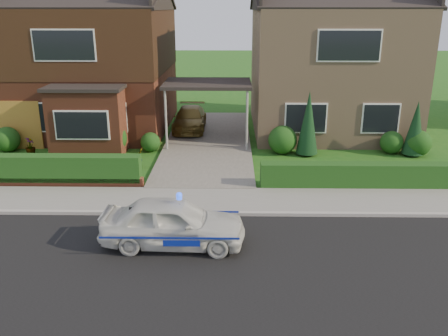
{
  "coord_description": "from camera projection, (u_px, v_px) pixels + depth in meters",
  "views": [
    {
      "loc": [
        1.05,
        -9.82,
        5.87
      ],
      "look_at": [
        0.84,
        3.5,
        1.34
      ],
      "focal_mm": 38.0,
      "sensor_mm": 36.0,
      "label": 1
    }
  ],
  "objects": [
    {
      "name": "shrub_left_near",
      "position": [
        150.0,
        142.0,
        20.19
      ],
      "size": [
        0.84,
        0.84,
        0.84
      ],
      "primitive_type": "sphere",
      "color": "#1B3A12",
      "rests_on": "ground"
    },
    {
      "name": "carport_link",
      "position": [
        208.0,
        85.0,
        20.71
      ],
      "size": [
        3.8,
        3.0,
        2.77
      ],
      "color": "black",
      "rests_on": "ground"
    },
    {
      "name": "police_car",
      "position": [
        173.0,
        223.0,
        12.14
      ],
      "size": [
        3.39,
        3.75,
        1.42
      ],
      "rotation": [
        0.0,
        0.0,
        1.53
      ],
      "color": "silver",
      "rests_on": "ground"
    },
    {
      "name": "house_left",
      "position": [
        93.0,
        52.0,
        23.22
      ],
      "size": [
        7.5,
        9.53,
        7.25
      ],
      "color": "brown",
      "rests_on": "ground"
    },
    {
      "name": "potted_plant_b",
      "position": [
        138.0,
        158.0,
        18.11
      ],
      "size": [
        0.54,
        0.51,
        0.77
      ],
      "primitive_type": "imported",
      "rotation": [
        0.0,
        0.0,
        1.05
      ],
      "color": "gray",
      "rests_on": "ground"
    },
    {
      "name": "shrub_left_mid",
      "position": [
        111.0,
        138.0,
        19.85
      ],
      "size": [
        1.32,
        1.32,
        1.32
      ],
      "primitive_type": "sphere",
      "color": "#1B3A12",
      "rests_on": "ground"
    },
    {
      "name": "dwarf_wall",
      "position": [
        32.0,
        182.0,
        16.25
      ],
      "size": [
        7.7,
        0.25,
        0.36
      ],
      "primitive_type": "cube",
      "color": "brown",
      "rests_on": "ground"
    },
    {
      "name": "road",
      "position": [
        186.0,
        269.0,
        11.2
      ],
      "size": [
        60.0,
        6.0,
        0.02
      ],
      "primitive_type": "cube",
      "color": "black",
      "rests_on": "ground"
    },
    {
      "name": "house_right",
      "position": [
        329.0,
        55.0,
        23.18
      ],
      "size": [
        7.5,
        8.06,
        7.25
      ],
      "color": "tan",
      "rests_on": "ground"
    },
    {
      "name": "potted_plant_c",
      "position": [
        30.0,
        147.0,
        19.71
      ],
      "size": [
        0.5,
        0.5,
        0.73
      ],
      "primitive_type": "imported",
      "rotation": [
        0.0,
        0.0,
        1.82
      ],
      "color": "gray",
      "rests_on": "ground"
    },
    {
      "name": "hedge_left",
      "position": [
        34.0,
        186.0,
        16.45
      ],
      "size": [
        7.5,
        0.55,
        0.9
      ],
      "primitive_type": "cube",
      "color": "#1B3A12",
      "rests_on": "ground"
    },
    {
      "name": "garage_door",
      "position": [
        16.0,
        125.0,
        20.41
      ],
      "size": [
        2.2,
        0.1,
        2.1
      ],
      "primitive_type": "cube",
      "color": "olive",
      "rests_on": "ground"
    },
    {
      "name": "driveway",
      "position": [
        208.0,
        142.0,
        21.59
      ],
      "size": [
        3.8,
        12.0,
        0.12
      ],
      "primitive_type": "cube",
      "color": "#666059",
      "rests_on": "ground"
    },
    {
      "name": "shrub_left_far",
      "position": [
        7.0,
        139.0,
        20.15
      ],
      "size": [
        1.08,
        1.08,
        1.08
      ],
      "primitive_type": "sphere",
      "color": "#1B3A12",
      "rests_on": "ground"
    },
    {
      "name": "shrub_right_mid",
      "position": [
        392.0,
        142.0,
        19.92
      ],
      "size": [
        0.96,
        0.96,
        0.96
      ],
      "primitive_type": "sphere",
      "color": "#1B3A12",
      "rests_on": "ground"
    },
    {
      "name": "conifer_b",
      "position": [
        415.0,
        130.0,
        19.42
      ],
      "size": [
        0.9,
        0.9,
        2.2
      ],
      "primitive_type": "cone",
      "color": "black",
      "rests_on": "ground"
    },
    {
      "name": "ground",
      "position": [
        186.0,
        269.0,
        11.2
      ],
      "size": [
        120.0,
        120.0,
        0.0
      ],
      "primitive_type": "plane",
      "color": "#1C5516",
      "rests_on": "ground"
    },
    {
      "name": "hedge_right",
      "position": [
        370.0,
        189.0,
        16.17
      ],
      "size": [
        7.5,
        0.55,
        0.8
      ],
      "primitive_type": "cube",
      "color": "#1B3A12",
      "rests_on": "ground"
    },
    {
      "name": "driveway_car",
      "position": [
        190.0,
        119.0,
        23.35
      ],
      "size": [
        1.53,
        3.74,
        1.08
      ],
      "primitive_type": "imported",
      "rotation": [
        0.0,
        0.0,
        0.0
      ],
      "color": "brown",
      "rests_on": "driveway"
    },
    {
      "name": "shrub_right_near",
      "position": [
        283.0,
        140.0,
        19.86
      ],
      "size": [
        1.2,
        1.2,
        1.2
      ],
      "primitive_type": "sphere",
      "color": "#1B3A12",
      "rests_on": "ground"
    },
    {
      "name": "sidewalk",
      "position": [
        198.0,
        200.0,
        15.06
      ],
      "size": [
        60.0,
        2.0,
        0.1
      ],
      "primitive_type": "cube",
      "color": "slate",
      "rests_on": "ground"
    },
    {
      "name": "shrub_right_far",
      "position": [
        418.0,
        143.0,
        19.6
      ],
      "size": [
        1.08,
        1.08,
        1.08
      ],
      "primitive_type": "sphere",
      "color": "#1B3A12",
      "rests_on": "ground"
    },
    {
      "name": "kerb",
      "position": [
        196.0,
        214.0,
        14.07
      ],
      "size": [
        60.0,
        0.16,
        0.12
      ],
      "primitive_type": "cube",
      "color": "#9E9993",
      "rests_on": "ground"
    },
    {
      "name": "conifer_a",
      "position": [
        308.0,
        125.0,
        19.43
      ],
      "size": [
        0.9,
        0.9,
        2.6
      ],
      "primitive_type": "cone",
      "color": "black",
      "rests_on": "ground"
    }
  ]
}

